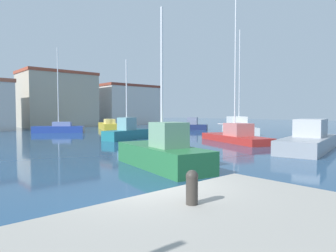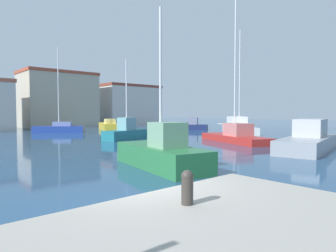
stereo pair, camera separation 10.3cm
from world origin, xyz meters
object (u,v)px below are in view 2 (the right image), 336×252
Objects in this scene: sailboat_green_distant_north at (162,153)px; sailboat_blue_far_left at (59,128)px; motorboat_yellow_far_right at (109,126)px; mooring_bollard at (187,186)px; sailboat_red_near_pier at (235,135)px; motorboat_navy_distant_east at (190,126)px; sailboat_teal_mid_harbor at (127,132)px; sailboat_white_center_channel at (238,127)px; motorboat_grey_behind_lamppost at (309,140)px.

sailboat_blue_far_left is at bearing 77.52° from sailboat_green_distant_north.
mooring_bollard is at bearing -118.47° from motorboat_yellow_far_right.
mooring_bollard is 35.54m from sailboat_blue_far_left.
sailboat_green_distant_north is at bearing -158.57° from sailboat_red_near_pier.
motorboat_navy_distant_east is 0.70× the size of sailboat_teal_mid_harbor.
sailboat_red_near_pier is 23.08m from sailboat_blue_far_left.
motorboat_navy_distant_east is (10.08, 15.32, -0.02)m from sailboat_red_near_pier.
sailboat_white_center_channel is 1.70× the size of sailboat_green_distant_north.
mooring_bollard is at bearing -108.17° from sailboat_blue_far_left.
motorboat_yellow_far_right is 0.66× the size of sailboat_white_center_channel.
sailboat_teal_mid_harbor is at bearing 173.02° from sailboat_white_center_channel.
sailboat_white_center_channel reaches higher than motorboat_navy_distant_east.
sailboat_teal_mid_harbor is at bearing -85.95° from sailboat_blue_far_left.
sailboat_green_distant_north reaches higher than mooring_bollard.
sailboat_blue_far_left is at bearing 106.34° from sailboat_red_near_pier.
sailboat_white_center_channel is at bearing 27.29° from sailboat_green_distant_north.
motorboat_navy_distant_east is at bearing 44.25° from mooring_bollard.
sailboat_red_near_pier is at bearing -123.34° from motorboat_navy_distant_east.
motorboat_yellow_far_right is at bearing 11.43° from sailboat_blue_far_left.
sailboat_teal_mid_harbor is (-7.15, -15.39, 0.14)m from motorboat_yellow_far_right.
sailboat_teal_mid_harbor reaches higher than motorboat_yellow_far_right.
motorboat_yellow_far_right is 1.57× the size of motorboat_navy_distant_east.
motorboat_yellow_far_right is 0.77× the size of sailboat_blue_far_left.
sailboat_white_center_channel reaches higher than sailboat_blue_far_left.
sailboat_green_distant_north is at bearing -152.71° from sailboat_white_center_channel.
sailboat_red_near_pier is 6.69m from motorboat_grey_behind_lamppost.
sailboat_white_center_channel is at bearing 33.67° from mooring_bollard.
sailboat_green_distant_north reaches higher than motorboat_yellow_far_right.
mooring_bollard is at bearing -121.05° from sailboat_teal_mid_harbor.
sailboat_blue_far_left is at bearing 94.05° from sailboat_teal_mid_harbor.
motorboat_navy_distant_east is (27.65, 26.94, -0.67)m from mooring_bollard.
motorboat_yellow_far_right is (1.63, 23.79, -0.02)m from sailboat_red_near_pier.
sailboat_teal_mid_harbor is (-15.20, 1.86, -0.05)m from sailboat_white_center_channel.
mooring_bollard is 0.12× the size of motorboat_navy_distant_east.
motorboat_yellow_far_right is 1.10× the size of sailboat_teal_mid_harbor.
sailboat_green_distant_north is (-11.54, 1.72, -0.01)m from motorboat_grey_behind_lamppost.
sailboat_white_center_channel is at bearing 34.03° from sailboat_red_near_pier.
mooring_bollard is 0.07× the size of motorboat_grey_behind_lamppost.
motorboat_yellow_far_right is 0.95× the size of motorboat_grey_behind_lamppost.
sailboat_white_center_channel is 15.31m from sailboat_teal_mid_harbor.
sailboat_blue_far_left is at bearing 100.92° from motorboat_grey_behind_lamppost.
motorboat_navy_distant_east is at bearing 41.87° from sailboat_green_distant_north.
motorboat_navy_distant_east is 17.07m from sailboat_teal_mid_harbor.
sailboat_red_near_pier reaches higher than sailboat_teal_mid_harbor.
motorboat_navy_distant_east reaches higher than motorboat_yellow_far_right.
sailboat_white_center_channel is 2.38× the size of motorboat_navy_distant_east.
motorboat_navy_distant_east is at bearing 23.94° from sailboat_teal_mid_harbor.
sailboat_green_distant_north is at bearing -116.19° from motorboat_yellow_far_right.
mooring_bollard is 8.45m from sailboat_green_distant_north.
sailboat_green_distant_north is (-6.96, -13.29, -0.02)m from sailboat_teal_mid_harbor.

